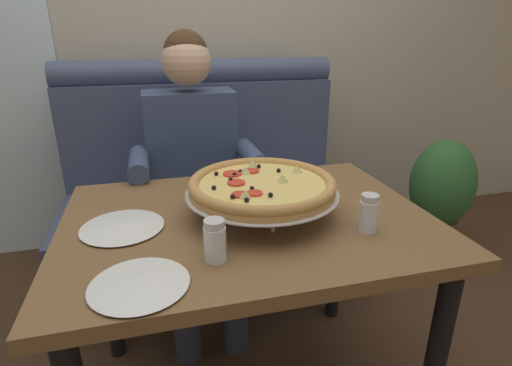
% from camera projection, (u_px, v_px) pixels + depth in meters
% --- Properties ---
extents(back_wall_with_window, '(6.00, 0.12, 2.80)m').
position_uv_depth(back_wall_with_window, '(189.00, 7.00, 2.29)').
color(back_wall_with_window, '#BCB29E').
rests_on(back_wall_with_window, ground_plane).
extents(booth_bench, '(1.47, 0.78, 1.13)m').
position_uv_depth(booth_bench, '(210.00, 204.00, 2.13)').
color(booth_bench, '#424C6B').
rests_on(booth_bench, ground_plane).
extents(dining_table, '(1.11, 0.81, 0.73)m').
position_uv_depth(dining_table, '(248.00, 244.00, 1.26)').
color(dining_table, brown).
rests_on(dining_table, ground_plane).
extents(diner_main, '(0.54, 0.64, 1.27)m').
position_uv_depth(diner_main, '(194.00, 165.00, 1.76)').
color(diner_main, '#2D3342').
rests_on(diner_main, ground_plane).
extents(pizza, '(0.47, 0.47, 0.13)m').
position_uv_depth(pizza, '(262.00, 185.00, 1.20)').
color(pizza, silver).
rests_on(pizza, dining_table).
extents(shaker_pepper_flakes, '(0.06, 0.06, 0.11)m').
position_uv_depth(shaker_pepper_flakes, '(215.00, 243.00, 0.97)').
color(shaker_pepper_flakes, white).
rests_on(shaker_pepper_flakes, dining_table).
extents(shaker_parmesan, '(0.05, 0.05, 0.11)m').
position_uv_depth(shaker_parmesan, '(368.00, 216.00, 1.12)').
color(shaker_parmesan, white).
rests_on(shaker_parmesan, dining_table).
extents(plate_near_left, '(0.22, 0.22, 0.02)m').
position_uv_depth(plate_near_left, '(139.00, 282.00, 0.88)').
color(plate_near_left, white).
rests_on(plate_near_left, dining_table).
extents(plate_near_right, '(0.24, 0.24, 0.02)m').
position_uv_depth(plate_near_right, '(122.00, 225.00, 1.14)').
color(plate_near_right, white).
rests_on(plate_near_right, dining_table).
extents(potted_plant, '(0.36, 0.36, 0.70)m').
position_uv_depth(potted_plant, '(441.00, 192.00, 2.32)').
color(potted_plant, brown).
rests_on(potted_plant, ground_plane).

